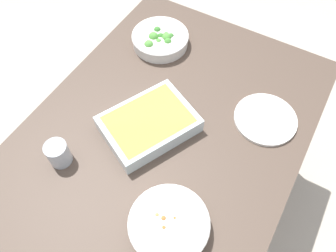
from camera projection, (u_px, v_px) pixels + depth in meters
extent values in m
plane|color=#B2A899|center=(168.00, 201.00, 1.78)|extent=(6.00, 6.00, 0.00)
cube|color=#4C3D33|center=(168.00, 129.00, 1.18)|extent=(1.20, 0.90, 0.04)
cylinder|color=#4C3D33|center=(292.00, 123.00, 1.64)|extent=(0.06, 0.06, 0.70)
cylinder|color=#4C3D33|center=(17.00, 235.00, 1.34)|extent=(0.06, 0.06, 0.70)
cylinder|color=#4C3D33|center=(156.00, 64.00, 1.85)|extent=(0.06, 0.06, 0.70)
cylinder|color=silver|center=(169.00, 225.00, 0.95)|extent=(0.22, 0.22, 0.05)
torus|color=silver|center=(169.00, 223.00, 0.93)|extent=(0.23, 0.23, 0.01)
cylinder|color=#B2844C|center=(169.00, 225.00, 0.94)|extent=(0.18, 0.18, 0.03)
sphere|color=silver|center=(180.00, 225.00, 0.93)|extent=(0.02, 0.02, 0.02)
sphere|color=#C66633|center=(175.00, 219.00, 0.94)|extent=(0.02, 0.02, 0.02)
sphere|color=#C66633|center=(164.00, 228.00, 0.92)|extent=(0.02, 0.02, 0.02)
sphere|color=#B2844C|center=(157.00, 216.00, 0.94)|extent=(0.02, 0.02, 0.02)
sphere|color=silver|center=(171.00, 226.00, 0.92)|extent=(0.02, 0.02, 0.02)
sphere|color=#C66633|center=(164.00, 219.00, 0.93)|extent=(0.02, 0.02, 0.02)
cylinder|color=silver|center=(160.00, 40.00, 1.36)|extent=(0.22, 0.22, 0.05)
torus|color=silver|center=(160.00, 36.00, 1.34)|extent=(0.23, 0.23, 0.01)
cylinder|color=#8CB272|center=(160.00, 39.00, 1.36)|extent=(0.18, 0.18, 0.02)
sphere|color=#569E42|center=(159.00, 41.00, 1.33)|extent=(0.02, 0.02, 0.02)
sphere|color=#569E42|center=(153.00, 37.00, 1.34)|extent=(0.04, 0.04, 0.04)
sphere|color=#569E42|center=(166.00, 38.00, 1.33)|extent=(0.04, 0.04, 0.04)
sphere|color=#569E42|center=(149.00, 45.00, 1.31)|extent=(0.04, 0.04, 0.04)
sphere|color=#478C38|center=(159.00, 36.00, 1.34)|extent=(0.02, 0.02, 0.02)
sphere|color=#3D7A33|center=(171.00, 36.00, 1.34)|extent=(0.02, 0.02, 0.02)
sphere|color=#3D7A33|center=(161.00, 36.00, 1.34)|extent=(0.03, 0.03, 0.03)
sphere|color=#3D7A33|center=(169.00, 38.00, 1.34)|extent=(0.03, 0.03, 0.03)
sphere|color=#3D7A33|center=(166.00, 35.00, 1.34)|extent=(0.03, 0.03, 0.03)
sphere|color=#478C38|center=(155.00, 38.00, 1.34)|extent=(0.03, 0.03, 0.03)
sphere|color=#3D7A33|center=(157.00, 30.00, 1.36)|extent=(0.03, 0.03, 0.03)
sphere|color=#478C38|center=(168.00, 42.00, 1.32)|extent=(0.03, 0.03, 0.03)
cube|color=silver|center=(149.00, 124.00, 1.13)|extent=(0.37, 0.33, 0.06)
cube|color=gold|center=(149.00, 122.00, 1.12)|extent=(0.32, 0.29, 0.04)
cylinder|color=#B2BCC6|center=(58.00, 153.00, 1.05)|extent=(0.07, 0.07, 0.08)
cylinder|color=black|center=(59.00, 155.00, 1.06)|extent=(0.06, 0.06, 0.05)
cylinder|color=silver|center=(265.00, 119.00, 1.17)|extent=(0.22, 0.22, 0.01)
cube|color=silver|center=(169.00, 228.00, 0.97)|extent=(0.14, 0.02, 0.01)
ellipsoid|color=silver|center=(181.00, 202.00, 1.01)|extent=(0.04, 0.03, 0.01)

